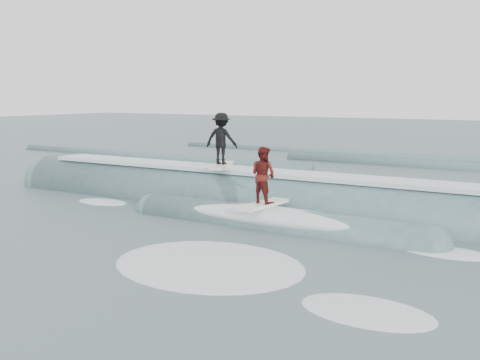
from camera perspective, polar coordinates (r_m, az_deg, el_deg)
The scene contains 6 objects.
ground at distance 15.24m, azimuth -6.02°, elevation -5.71°, with size 160.00×160.00×0.00m, color #3C5058.
breaking_wave at distance 18.32m, azimuth 1.75°, elevation -3.04°, with size 22.67×4.05×2.53m.
surfer_black at distance 19.02m, azimuth -2.00°, elevation 4.24°, with size 1.26×2.07×1.93m.
surfer_red at distance 15.83m, azimuth 2.48°, elevation 0.19°, with size 0.95×2.06×1.78m.
whitewater at distance 12.75m, azimuth 0.31°, elevation -8.60°, with size 13.86×6.61×0.10m.
far_swells at distance 31.91m, azimuth 8.80°, elevation 1.95°, with size 40.87×8.65×0.80m.
Camera 1 is at (8.71, -11.89, 3.85)m, focal length 40.00 mm.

